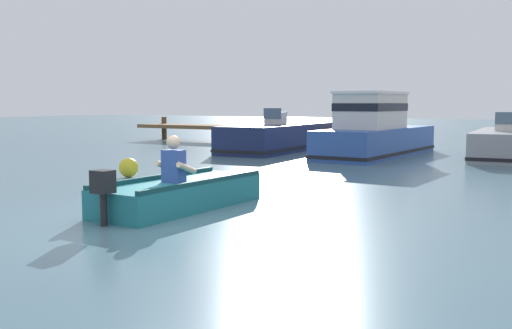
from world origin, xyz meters
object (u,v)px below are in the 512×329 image
(moored_boat_navy, at_px, (281,138))
(moored_boat_blue, at_px, (375,133))
(moored_boat_grey, at_px, (506,145))
(mooring_buoy, at_px, (129,168))
(rowboat_with_person, at_px, (183,192))

(moored_boat_navy, xyz_separation_m, moored_boat_blue, (3.77, -0.67, 0.31))
(moored_boat_blue, xyz_separation_m, moored_boat_grey, (3.71, 1.60, -0.36))
(moored_boat_grey, bearing_deg, moored_boat_navy, -172.85)
(moored_boat_grey, bearing_deg, mooring_buoy, -124.69)
(rowboat_with_person, relative_size, moored_boat_grey, 0.67)
(moored_boat_blue, relative_size, mooring_buoy, 14.00)
(rowboat_with_person, distance_m, moored_boat_navy, 12.14)
(moored_boat_navy, height_order, moored_boat_blue, moored_boat_blue)
(moored_boat_navy, distance_m, moored_boat_blue, 3.84)
(moored_boat_grey, bearing_deg, moored_boat_blue, -156.62)
(moored_boat_navy, relative_size, moored_boat_grey, 1.19)
(moored_boat_blue, bearing_deg, mooring_buoy, -110.47)
(moored_boat_grey, height_order, mooring_buoy, moored_boat_grey)
(moored_boat_blue, distance_m, mooring_buoy, 8.72)
(rowboat_with_person, distance_m, moored_boat_grey, 12.73)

